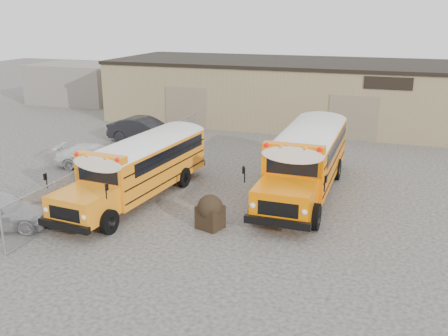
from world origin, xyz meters
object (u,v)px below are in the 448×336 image
(car_white, at_px, (95,156))
(car_dark, at_px, (145,130))
(tarp_bundle, at_px, (210,211))
(school_bus_left, at_px, (198,136))
(school_bus_right, at_px, (326,127))

(car_white, distance_m, car_dark, 5.83)
(car_dark, bearing_deg, tarp_bundle, -139.43)
(school_bus_left, xyz_separation_m, car_dark, (-5.17, 3.45, -0.81))
(school_bus_left, relative_size, tarp_bundle, 7.02)
(school_bus_left, xyz_separation_m, car_white, (-5.23, -2.38, -1.00))
(car_white, xyz_separation_m, car_dark, (0.06, 5.83, 0.19))
(school_bus_right, relative_size, car_dark, 2.16)
(school_bus_right, relative_size, tarp_bundle, 7.61)
(tarp_bundle, bearing_deg, school_bus_left, 114.55)
(school_bus_left, bearing_deg, car_white, -155.53)
(car_white, bearing_deg, school_bus_right, -75.19)
(school_bus_left, distance_m, tarp_bundle, 8.94)
(school_bus_right, bearing_deg, car_white, -151.83)
(tarp_bundle, xyz_separation_m, car_white, (-8.92, 5.71, -0.09))
(school_bus_left, relative_size, school_bus_right, 0.92)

